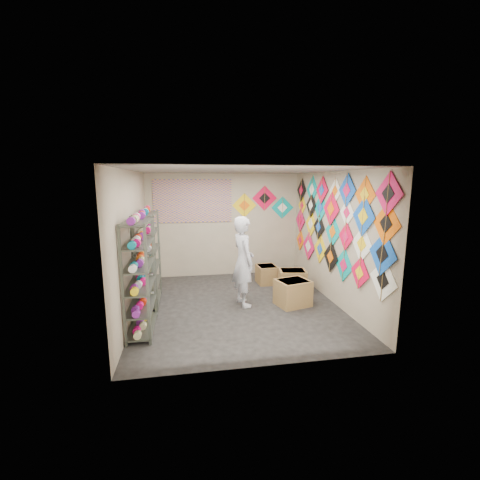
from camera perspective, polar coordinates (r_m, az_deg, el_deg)
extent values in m
plane|color=black|center=(6.72, -0.42, -11.46)|extent=(4.50, 4.50, 0.00)
plane|color=tan|center=(8.54, -2.88, 2.64)|extent=(4.00, 0.00, 4.00)
plane|color=tan|center=(4.19, 4.58, -5.59)|extent=(4.00, 0.00, 4.00)
plane|color=tan|center=(6.34, -18.57, -0.62)|extent=(0.00, 4.50, 4.50)
plane|color=tan|center=(6.95, 16.07, 0.44)|extent=(0.00, 4.50, 4.50)
plane|color=gray|center=(6.24, -0.45, 12.22)|extent=(4.50, 4.50, 0.00)
cube|color=#4C5147|center=(5.58, -17.39, -6.24)|extent=(0.40, 1.10, 1.90)
cube|color=#4C5147|center=(6.83, -15.99, -3.15)|extent=(0.40, 1.10, 1.90)
cylinder|color=#FC0C7D|center=(5.10, -18.14, -6.74)|extent=(0.12, 0.10, 0.12)
cylinder|color=orange|center=(5.28, -17.85, -6.14)|extent=(0.12, 0.10, 0.12)
cylinder|color=yellow|center=(5.46, -17.57, -5.57)|extent=(0.12, 0.10, 0.12)
cylinder|color=white|center=(5.65, -17.32, -5.04)|extent=(0.12, 0.10, 0.12)
cylinder|color=red|center=(5.83, -17.08, -4.54)|extent=(0.12, 0.10, 0.12)
cylinder|color=purple|center=(6.01, -16.85, -4.08)|extent=(0.12, 0.10, 0.12)
cylinder|color=beige|center=(6.34, -16.49, -3.32)|extent=(0.12, 0.10, 0.12)
cylinder|color=#0C7F96|center=(6.53, -16.30, -2.92)|extent=(0.12, 0.10, 0.12)
cylinder|color=#FC0C7D|center=(6.71, -16.12, -2.55)|extent=(0.12, 0.10, 0.12)
cylinder|color=orange|center=(6.90, -15.95, -2.20)|extent=(0.12, 0.10, 0.12)
cylinder|color=yellow|center=(7.09, -15.79, -1.86)|extent=(0.12, 0.10, 0.12)
cylinder|color=white|center=(7.27, -15.63, -1.55)|extent=(0.12, 0.10, 0.12)
cube|color=white|center=(5.48, 24.09, -6.54)|extent=(0.02, 0.70, 0.70)
cube|color=#E4093A|center=(6.00, 20.51, -5.45)|extent=(0.03, 0.59, 0.59)
cube|color=#049D9B|center=(6.53, 17.96, -4.27)|extent=(0.03, 0.67, 0.67)
cube|color=black|center=(6.98, 15.81, -2.91)|extent=(0.02, 0.66, 0.66)
cube|color=yellow|center=(7.49, 14.06, -1.54)|extent=(0.02, 0.66, 0.66)
cube|color=#E81159|center=(8.09, 12.07, -1.07)|extent=(0.01, 0.71, 0.71)
cube|color=#FF6906|center=(8.66, 10.67, -0.01)|extent=(0.03, 0.55, 0.55)
cube|color=blue|center=(5.40, 23.99, -2.25)|extent=(0.04, 0.71, 0.71)
cube|color=white|center=(5.92, 20.86, -0.67)|extent=(0.03, 0.65, 0.65)
cube|color=#E4093A|center=(6.37, 18.28, 0.57)|extent=(0.02, 0.54, 0.54)
cube|color=#049D9B|center=(6.89, 16.16, 1.46)|extent=(0.04, 0.67, 0.67)
cube|color=black|center=(7.49, 13.81, 2.27)|extent=(0.03, 0.59, 0.59)
cube|color=yellow|center=(7.96, 12.48, 2.82)|extent=(0.03, 0.66, 0.66)
cube|color=#E81159|center=(8.59, 10.65, 3.48)|extent=(0.01, 0.62, 0.62)
cube|color=#FF6906|center=(5.33, 24.58, 2.69)|extent=(0.03, 0.69, 0.69)
cube|color=blue|center=(5.83, 21.09, 3.95)|extent=(0.03, 0.69, 0.69)
cube|color=white|center=(6.36, 18.48, 4.66)|extent=(0.01, 0.54, 0.54)
cube|color=#E4093A|center=(6.91, 15.88, 5.37)|extent=(0.02, 0.72, 0.72)
cube|color=#049D9B|center=(7.44, 14.11, 5.62)|extent=(0.04, 0.67, 0.67)
cube|color=black|center=(7.90, 12.50, 6.06)|extent=(0.03, 0.59, 0.59)
cube|color=yellow|center=(8.51, 10.97, 6.07)|extent=(0.02, 0.52, 0.52)
cube|color=#E81159|center=(5.27, 24.89, 7.50)|extent=(0.02, 0.67, 0.67)
cube|color=#FF6906|center=(5.84, 21.34, 7.54)|extent=(0.02, 0.63, 0.63)
cube|color=blue|center=(6.34, 18.48, 8.40)|extent=(0.01, 0.64, 0.64)
cube|color=white|center=(6.80, 16.58, 8.39)|extent=(0.01, 0.52, 0.52)
cube|color=#E4093A|center=(7.34, 14.35, 8.61)|extent=(0.03, 0.61, 0.61)
cube|color=#049D9B|center=(7.90, 12.70, 8.76)|extent=(0.03, 0.68, 0.68)
cube|color=black|center=(8.52, 10.85, 8.70)|extent=(0.03, 0.61, 0.61)
cube|color=yellow|center=(8.56, 0.78, 6.17)|extent=(0.65, 0.02, 0.65)
cube|color=#E4093A|center=(8.66, 4.39, 7.42)|extent=(0.68, 0.02, 0.68)
cube|color=#049D9B|center=(8.82, 7.53, 5.72)|extent=(0.62, 0.02, 0.62)
cube|color=#514494|center=(8.40, -8.37, 6.87)|extent=(2.00, 0.01, 1.10)
imported|color=silver|center=(6.47, 0.58, -3.80)|extent=(0.84, 0.71, 1.83)
cube|color=#A07946|center=(6.71, 9.36, -9.23)|extent=(0.74, 0.67, 0.53)
cube|color=#A07946|center=(7.55, 9.30, -7.12)|extent=(0.68, 0.59, 0.49)
cube|color=#A07946|center=(8.03, 4.77, -6.11)|extent=(0.49, 0.54, 0.45)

